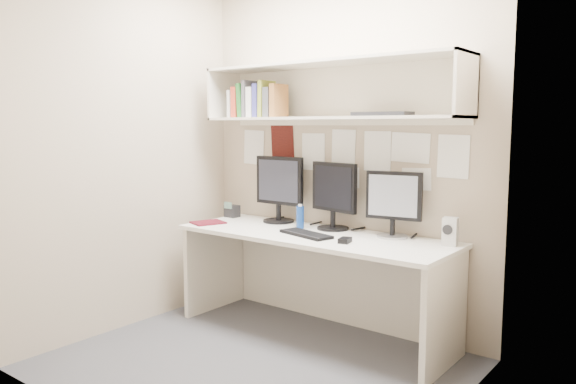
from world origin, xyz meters
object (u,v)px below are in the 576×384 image
Objects in this scene: keyboard at (306,234)px; maroon_notebook at (208,223)px; monitor_center at (334,193)px; monitor_right at (394,201)px; speaker at (450,231)px; desk_phone at (232,211)px; desk at (314,284)px; monitor_left at (279,187)px.

keyboard is 1.77× the size of maroon_notebook.
monitor_right is at bearing 11.69° from monitor_center.
desk_phone is at bearing 170.65° from speaker.
monitor_right reaches higher than desk.
monitor_right reaches higher than desk_phone.
speaker is at bearing 12.49° from desk.
maroon_notebook is (-1.37, -0.39, -0.24)m from monitor_right.
desk_phone is (-1.44, -0.05, -0.19)m from monitor_right.
maroon_notebook is 0.34m from desk_phone.
monitor_left reaches higher than maroon_notebook.
speaker is at bearing 1.02° from desk_phone.
monitor_right is at bearing 0.66° from monitor_left.
maroon_notebook is (-0.90, -0.39, -0.26)m from monitor_center.
desk is 0.39m from keyboard.
speaker reaches higher than keyboard.
maroon_notebook is (-0.39, -0.39, -0.27)m from monitor_left.
desk_phone is at bearing 120.96° from maroon_notebook.
speaker is 1.84m from desk_phone.
monitor_center is 0.48m from monitor_right.
monitor_center reaches higher than speaker.
desk_phone is at bearing 172.31° from monitor_right.
keyboard is 3.20× the size of desk_phone.
monitor_right reaches higher than maroon_notebook.
keyboard is at bearing -157.12° from monitor_right.
desk is at bearing 106.81° from keyboard.
desk is at bearing -83.69° from monitor_center.
monitor_center reaches higher than desk_phone.
keyboard is 0.98m from desk_phone.
desk is 1.03m from speaker.
maroon_notebook is at bearing -174.05° from monitor_right.
speaker is at bearing 33.31° from keyboard.
speaker is (0.90, 0.30, 0.08)m from keyboard.
monitor_center is 1.09× the size of monitor_right.
keyboard is (0.49, -0.32, -0.26)m from monitor_left.
speaker is (0.88, -0.02, -0.17)m from monitor_center.
monitor_right is 0.63m from keyboard.
monitor_center is at bearing 43.56° from maroon_notebook.
monitor_left is 0.64m from keyboard.
desk_phone reaches higher than keyboard.
monitor_center is 3.75× the size of desk_phone.
monitor_right is 1.45m from desk_phone.
monitor_center reaches higher than monitor_right.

